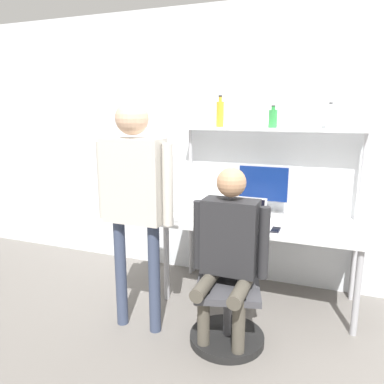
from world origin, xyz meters
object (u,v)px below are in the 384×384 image
Objects in this scene: cell_phone at (276,230)px; bottle_green at (273,118)px; laptop at (247,218)px; bottle_clear at (330,118)px; office_chair at (228,305)px; person_standing at (134,187)px; person_seated at (229,244)px; monitor at (263,188)px; bottle_amber at (220,114)px.

cell_phone is 0.75× the size of bottle_green.
bottle_clear reaches higher than laptop.
person_standing reaches higher than office_chair.
person_standing is (-0.72, -0.06, 0.37)m from person_seated.
person_seated is 6.63× the size of bottle_green.
person_seated reaches higher than monitor.
laptop is at bearing -104.61° from bottle_green.
bottle_green is at bearing 83.21° from office_chair.
bottle_amber is (-0.38, 0.99, 1.40)m from office_chair.
monitor reaches higher than office_chair.
laptop is at bearing -144.28° from bottle_clear.
bottle_clear reaches higher than cell_phone.
monitor is at bearing 114.42° from cell_phone.
laptop is at bearing 168.60° from cell_phone.
bottle_amber is (-0.45, 0.06, 0.68)m from monitor.
person_seated is at bearing -113.92° from cell_phone.
person_seated is at bearing -93.21° from monitor.
bottle_amber is (-0.64, 0.48, 0.93)m from cell_phone.
cell_phone is 0.08× the size of person_standing.
cell_phone is 1.08m from bottle_clear.
bottle_clear reaches higher than office_chair.
bottle_clear reaches higher than person_seated.
bottle_amber is at bearing 172.99° from monitor.
person_seated is at bearing -89.59° from laptop.
bottle_amber is at bearing 143.16° from cell_phone.
cell_phone is 0.51× the size of bottle_amber.
cell_phone is at bearing -11.40° from laptop.
bottle_amber is 0.50m from bottle_green.
bottle_clear is at bearing -0.00° from bottle_green.
person_standing is (-0.97, -0.62, 0.41)m from cell_phone.
cell_phone is (0.19, -0.42, -0.26)m from monitor.
laptop is 0.26m from cell_phone.
bottle_green is (-0.14, 0.48, 0.89)m from cell_phone.
laptop is 1.52× the size of bottle_green.
person_seated is 1.48m from bottle_clear.
bottle_amber reaches higher than laptop.
laptop is at bearing -47.85° from bottle_amber.
office_chair is at bearing -116.81° from cell_phone.
person_seated is 4.51× the size of bottle_amber.
cell_phone is 0.11× the size of person_seated.
bottle_green is (-0.48, 0.00, -0.01)m from bottle_clear.
office_chair is 1.80m from bottle_clear.
monitor is 1.01m from person_seated.
laptop is 0.17× the size of person_standing.
office_chair is 0.51× the size of person_standing.
bottle_green reaches higher than cell_phone.
bottle_amber is (-0.39, 0.43, 0.87)m from laptop.
monitor is 1.61× the size of bottle_amber.
laptop is 0.61m from person_seated.
person_seated reaches higher than cell_phone.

